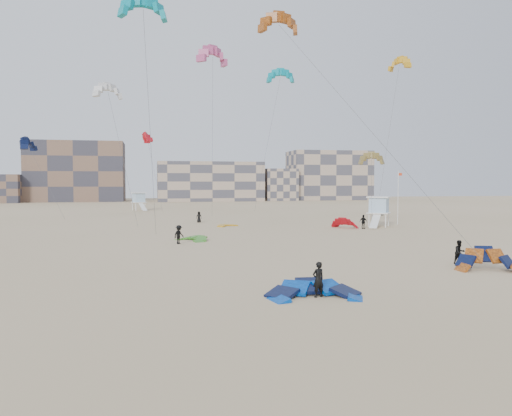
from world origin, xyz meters
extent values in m
plane|color=tan|center=(0.00, 0.00, 0.00)|extent=(320.00, 320.00, 0.00)
imported|color=black|center=(0.67, -1.58, 0.92)|extent=(0.77, 0.62, 1.83)
imported|color=black|center=(13.94, 6.14, 0.86)|extent=(0.89, 0.73, 1.72)
imported|color=black|center=(-5.15, 22.05, 0.89)|extent=(1.30, 1.27, 1.79)
imported|color=black|center=(18.34, 32.67, 0.89)|extent=(0.98, 1.09, 1.78)
imported|color=black|center=(-0.98, 46.72, 0.81)|extent=(0.87, 0.66, 1.62)
imported|color=black|center=(31.96, 55.45, 0.78)|extent=(0.86, 1.52, 1.56)
cylinder|color=#3F3F3F|center=(-7.71, 18.96, 10.35)|extent=(0.88, 5.80, 18.71)
cylinder|color=#3F3F3F|center=(9.26, 13.76, 11.45)|extent=(8.06, 21.58, 20.92)
cylinder|color=#3F3F3F|center=(-10.68, 30.88, 8.39)|extent=(3.14, 2.30, 14.79)
cylinder|color=#3F3F3F|center=(0.79, 44.68, 12.06)|extent=(0.05, 1.60, 22.12)
cylinder|color=#3F3F3F|center=(19.52, 32.95, 4.91)|extent=(2.44, 5.59, 7.84)
cylinder|color=#3F3F3F|center=(29.73, 49.20, 12.29)|extent=(1.13, 9.18, 22.60)
cylinder|color=#3F3F3F|center=(-21.63, 46.12, 6.05)|extent=(6.07, 7.92, 10.11)
cylinder|color=#3F3F3F|center=(11.23, 55.56, 11.95)|extent=(3.61, 3.68, 21.91)
cylinder|color=#3F3F3F|center=(-7.14, 60.24, 7.24)|extent=(2.39, 7.44, 12.50)
cube|color=white|center=(21.64, 35.24, 1.82)|extent=(3.80, 3.80, 0.14)
cube|color=#A6C8E3|center=(21.64, 35.24, 2.85)|extent=(3.12, 3.12, 1.94)
cube|color=white|center=(21.64, 35.24, 3.90)|extent=(3.93, 3.93, 0.16)
cube|color=white|center=(21.64, 32.62, 0.87)|extent=(2.41, 2.80, 1.61)
cube|color=white|center=(-10.32, 80.10, 1.69)|extent=(3.28, 3.28, 0.13)
cube|color=#A6C8E3|center=(-10.32, 80.10, 2.66)|extent=(2.69, 2.69, 1.81)
cube|color=white|center=(-10.32, 80.10, 3.64)|extent=(3.40, 3.40, 0.14)
cube|color=white|center=(-10.32, 77.65, 0.82)|extent=(1.77, 2.72, 1.50)
cylinder|color=white|center=(25.70, 37.80, 3.70)|extent=(0.09, 0.09, 7.40)
cube|color=red|center=(25.98, 37.80, 6.94)|extent=(0.56, 0.02, 0.37)
cube|color=brown|center=(-30.00, 134.00, 9.00)|extent=(28.00, 14.00, 18.00)
cube|color=tan|center=(10.00, 130.00, 6.00)|extent=(32.00, 16.00, 12.00)
cube|color=tan|center=(50.00, 132.00, 8.00)|extent=(26.00, 14.00, 16.00)
cube|color=brown|center=(-50.00, 128.00, 4.00)|extent=(12.00, 10.00, 8.00)
cube|color=tan|center=(32.00, 128.00, 5.00)|extent=(10.00, 10.00, 10.00)
camera|label=1|loc=(-7.59, -25.59, 5.89)|focal=35.00mm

